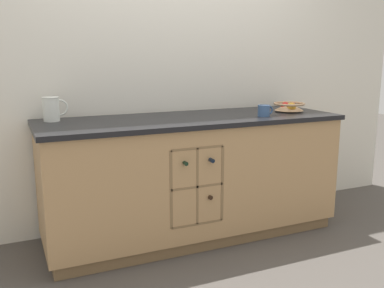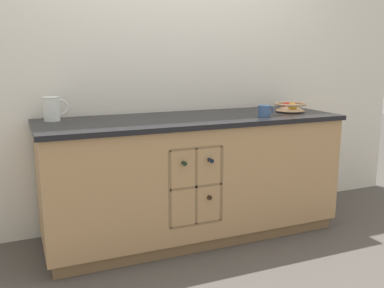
{
  "view_description": "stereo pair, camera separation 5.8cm",
  "coord_description": "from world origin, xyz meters",
  "views": [
    {
      "loc": [
        -1.27,
        -2.87,
        1.37
      ],
      "look_at": [
        0.0,
        0.0,
        0.72
      ],
      "focal_mm": 40.0,
      "sensor_mm": 36.0,
      "label": 1
    },
    {
      "loc": [
        -1.22,
        -2.89,
        1.37
      ],
      "look_at": [
        0.0,
        0.0,
        0.72
      ],
      "focal_mm": 40.0,
      "sensor_mm": 36.0,
      "label": 2
    }
  ],
  "objects": [
    {
      "name": "ceramic_mug",
      "position": [
        0.52,
        -0.18,
        0.96
      ],
      "size": [
        0.13,
        0.09,
        0.09
      ],
      "color": "#385684",
      "rests_on": "kitchen_island"
    },
    {
      "name": "kitchen_island",
      "position": [
        -0.0,
        -0.0,
        0.47
      ],
      "size": [
        2.25,
        0.76,
        0.92
      ],
      "color": "brown",
      "rests_on": "ground_plane"
    },
    {
      "name": "ground_plane",
      "position": [
        0.0,
        0.0,
        0.0
      ],
      "size": [
        14.0,
        14.0,
        0.0
      ],
      "primitive_type": "plane",
      "color": "#4C4742"
    },
    {
      "name": "fruit_bowl",
      "position": [
        0.86,
        -0.02,
        0.97
      ],
      "size": [
        0.25,
        0.25,
        0.08
      ],
      "color": "tan",
      "rests_on": "kitchen_island"
    },
    {
      "name": "back_wall",
      "position": [
        0.0,
        0.42,
        1.27
      ],
      "size": [
        4.61,
        0.06,
        2.55
      ],
      "primitive_type": "cube",
      "color": "silver",
      "rests_on": "ground_plane"
    },
    {
      "name": "white_pitcher",
      "position": [
        -0.97,
        0.21,
        1.01
      ],
      "size": [
        0.17,
        0.12,
        0.17
      ],
      "color": "silver",
      "rests_on": "kitchen_island"
    }
  ]
}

